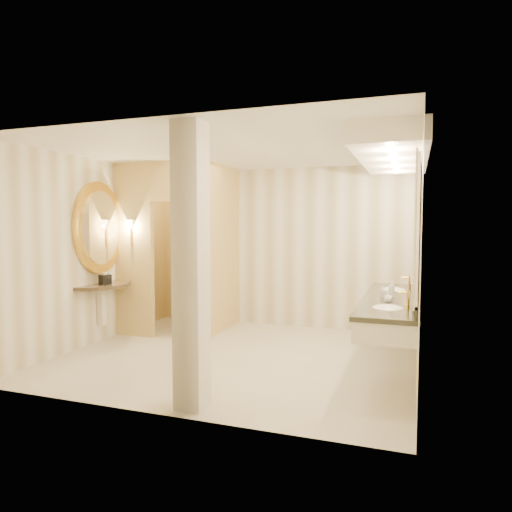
# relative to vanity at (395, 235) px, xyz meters

# --- Properties ---
(floor) EXTENTS (4.50, 4.50, 0.00)m
(floor) POSITION_rel_vanity_xyz_m (-1.98, -0.10, -1.63)
(floor) COLOR beige
(floor) RESTS_ON ground
(ceiling) EXTENTS (4.50, 4.50, 0.00)m
(ceiling) POSITION_rel_vanity_xyz_m (-1.98, -0.10, 1.07)
(ceiling) COLOR white
(ceiling) RESTS_ON wall_back
(wall_back) EXTENTS (4.50, 0.02, 2.70)m
(wall_back) POSITION_rel_vanity_xyz_m (-1.98, 1.90, -0.28)
(wall_back) COLOR white
(wall_back) RESTS_ON floor
(wall_front) EXTENTS (4.50, 0.02, 2.70)m
(wall_front) POSITION_rel_vanity_xyz_m (-1.98, -2.10, -0.28)
(wall_front) COLOR white
(wall_front) RESTS_ON floor
(wall_left) EXTENTS (0.02, 4.00, 2.70)m
(wall_left) POSITION_rel_vanity_xyz_m (-4.23, -0.10, -0.28)
(wall_left) COLOR white
(wall_left) RESTS_ON floor
(wall_right) EXTENTS (0.02, 4.00, 2.70)m
(wall_right) POSITION_rel_vanity_xyz_m (0.27, -0.10, -0.28)
(wall_right) COLOR white
(wall_right) RESTS_ON floor
(toilet_closet) EXTENTS (1.50, 1.55, 2.70)m
(toilet_closet) POSITION_rel_vanity_xyz_m (-3.12, 0.86, -0.24)
(toilet_closet) COLOR #EFD97D
(toilet_closet) RESTS_ON floor
(wall_sconce) EXTENTS (0.14, 0.14, 0.42)m
(wall_sconce) POSITION_rel_vanity_xyz_m (-3.90, 0.33, 0.10)
(wall_sconce) COLOR gold
(wall_sconce) RESTS_ON toilet_closet
(vanity) EXTENTS (0.75, 2.84, 2.09)m
(vanity) POSITION_rel_vanity_xyz_m (0.00, 0.00, 0.00)
(vanity) COLOR silver
(vanity) RESTS_ON floor
(console_shelf) EXTENTS (1.05, 1.05, 1.97)m
(console_shelf) POSITION_rel_vanity_xyz_m (-4.19, -0.07, -0.28)
(console_shelf) COLOR black
(console_shelf) RESTS_ON floor
(pillar) EXTENTS (0.27, 0.27, 2.70)m
(pillar) POSITION_rel_vanity_xyz_m (-1.76, -1.84, -0.28)
(pillar) COLOR silver
(pillar) RESTS_ON floor
(tissue_box) EXTENTS (0.19, 0.19, 0.14)m
(tissue_box) POSITION_rel_vanity_xyz_m (-4.06, -0.12, -0.68)
(tissue_box) COLOR black
(tissue_box) RESTS_ON console_shelf
(toilet) EXTENTS (0.39, 0.67, 0.68)m
(toilet) POSITION_rel_vanity_xyz_m (-3.33, 1.21, -1.29)
(toilet) COLOR white
(toilet) RESTS_ON floor
(soap_bottle_a) EXTENTS (0.08, 0.08, 0.13)m
(soap_bottle_a) POSITION_rel_vanity_xyz_m (-0.12, -0.05, -0.69)
(soap_bottle_a) COLOR beige
(soap_bottle_a) RESTS_ON vanity
(soap_bottle_b) EXTENTS (0.11, 0.11, 0.12)m
(soap_bottle_b) POSITION_rel_vanity_xyz_m (-0.04, -0.40, -0.69)
(soap_bottle_b) COLOR silver
(soap_bottle_b) RESTS_ON vanity
(soap_bottle_c) EXTENTS (0.11, 0.11, 0.21)m
(soap_bottle_c) POSITION_rel_vanity_xyz_m (-0.02, -0.07, -0.65)
(soap_bottle_c) COLOR #C6B28C
(soap_bottle_c) RESTS_ON vanity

